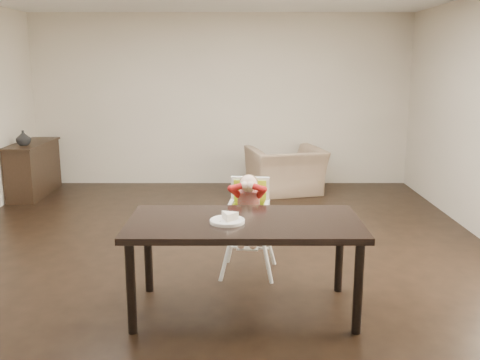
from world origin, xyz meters
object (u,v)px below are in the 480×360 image
object	(u,v)px
dining_table	(244,230)
high_chair	(249,204)
sideboard	(33,169)
armchair	(286,163)

from	to	relation	value
dining_table	high_chair	distance (m)	0.81
sideboard	dining_table	bearing A→B (deg)	-50.95
dining_table	high_chair	bearing A→B (deg)	86.49
armchair	sideboard	bearing A→B (deg)	-12.89
sideboard	armchair	bearing A→B (deg)	1.52
high_chair	armchair	bearing A→B (deg)	85.75
high_chair	armchair	xyz separation A→B (m)	(0.61, 3.12, -0.20)
dining_table	high_chair	world-z (taller)	high_chair
dining_table	sideboard	distance (m)	4.94
armchair	sideboard	distance (m)	3.76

